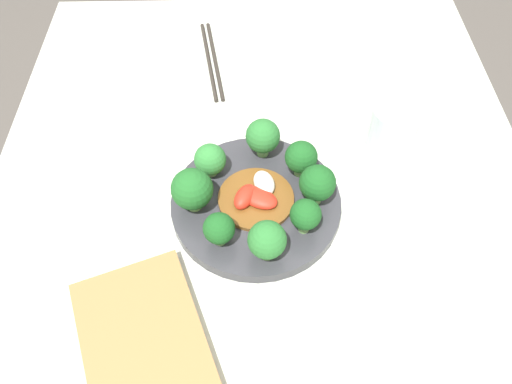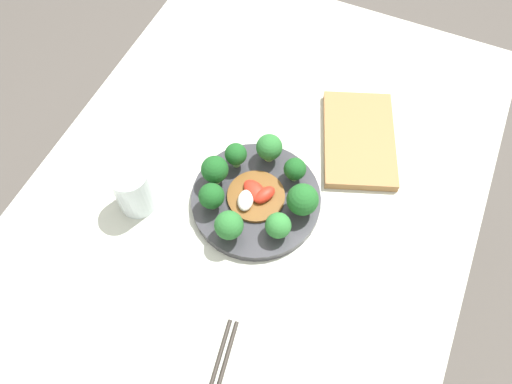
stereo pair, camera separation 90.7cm
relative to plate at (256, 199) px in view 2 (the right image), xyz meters
The scene contains 14 objects.
ground_plane 0.73m from the plate, 22.93° to the left, with size 8.00×8.00×0.00m, color #4C4742.
table 0.37m from the plate, 22.93° to the left, with size 1.16×0.85×0.72m.
plate is the anchor object (origin of this frame).
broccoli_south 0.10m from the plate, 84.34° to the right, with size 0.06×0.06×0.07m.
broccoli_southwest 0.09m from the plate, 128.47° to the right, with size 0.05×0.05×0.06m.
broccoli_east 0.10m from the plate, ahead, with size 0.05×0.05×0.06m.
broccoli_southeast 0.10m from the plate, 36.15° to the right, with size 0.04×0.04×0.05m.
broccoli_northeast 0.10m from the plate, 51.48° to the left, with size 0.04×0.04×0.06m.
broccoli_north 0.10m from the plate, 88.50° to the left, with size 0.05×0.05×0.07m.
broccoli_northwest 0.10m from the plate, 126.36° to the left, with size 0.05×0.05×0.06m.
broccoli_west 0.10m from the plate, behind, with size 0.05×0.05×0.07m.
stirfry_center 0.02m from the plate, 163.25° to the right, with size 0.11×0.11×0.03m.
drinking_glass 0.23m from the plate, 114.21° to the left, with size 0.07×0.07×0.11m.
cutting_board 0.26m from the plate, 32.60° to the right, with size 0.27×0.22×0.02m.
Camera 2 is at (-0.45, -0.20, 1.58)m, focal length 35.00 mm.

